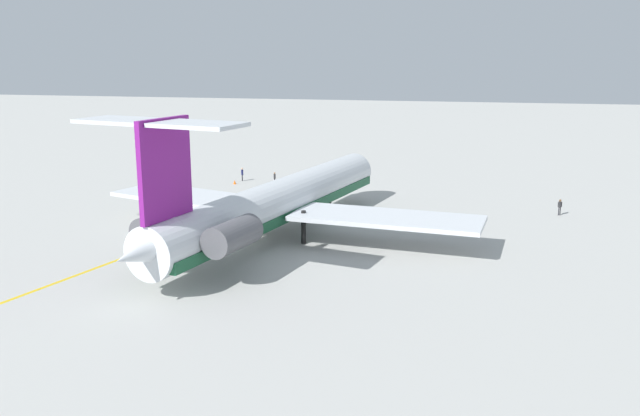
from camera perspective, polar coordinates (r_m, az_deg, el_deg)
ground at (r=67.22m, az=-6.43°, el=-1.65°), size 373.25×373.25×0.00m
main_jetliner at (r=61.89m, az=-4.08°, el=0.39°), size 42.85×38.18×12.57m
ground_crew_near_nose at (r=91.57m, az=-6.63°, el=3.01°), size 0.40×0.29×1.82m
ground_crew_near_tail at (r=88.57m, az=-3.88°, el=2.67°), size 0.34×0.31×1.67m
ground_crew_portside at (r=76.00m, az=19.73°, el=0.23°), size 0.28×0.44×1.74m
safety_cone_nose at (r=89.61m, az=-7.27°, el=2.20°), size 0.40×0.40×0.55m
taxiway_centreline at (r=66.60m, az=-10.47°, el=-1.92°), size 77.82×19.74×0.01m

